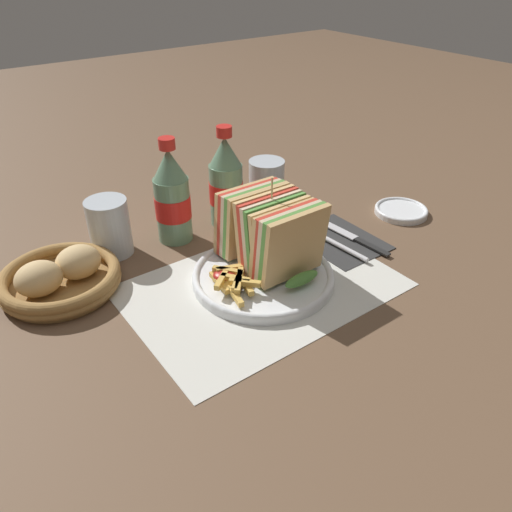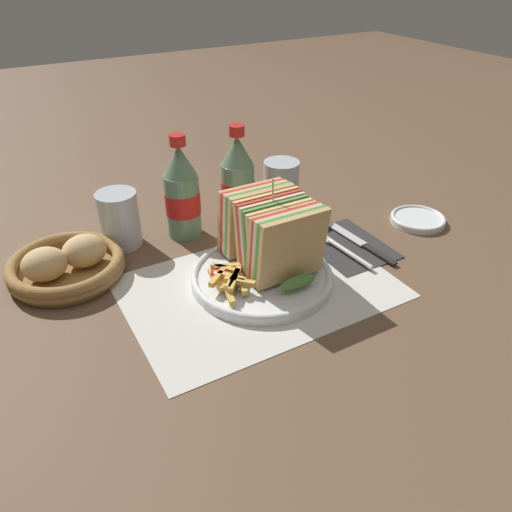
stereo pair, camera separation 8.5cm
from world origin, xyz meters
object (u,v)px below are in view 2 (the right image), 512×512
Objects in this scene: club_sandwich at (272,233)px; knife at (358,241)px; coke_bottle_near at (182,194)px; bread_basket at (66,265)px; glass_far at (120,222)px; side_saucer at (418,219)px; coke_bottle_far at (238,182)px; fork at (344,250)px; plate_main at (262,276)px; glass_near at (281,189)px.

knife is (0.19, 0.00, -0.07)m from club_sandwich.
bread_basket is (-0.23, -0.04, -0.06)m from coke_bottle_near.
glass_far is 0.60m from side_saucer.
coke_bottle_far is 0.36m from bread_basket.
coke_bottle_near is 0.12m from coke_bottle_far.
club_sandwich is 0.21m from knife.
club_sandwich is at bearing 170.10° from fork.
glass_far reaches higher than fork.
coke_bottle_far is 1.90× the size of glass_far.
plate_main is at bearing -179.71° from knife.
glass_far is at bearing 141.51° from fork.
fork is 1.79× the size of glass_near.
fork is at bearing -5.95° from club_sandwich.
plate_main is 1.19× the size of coke_bottle_near.
glass_near is (0.17, 0.22, 0.04)m from plate_main.
knife is 1.01× the size of bread_basket.
plate_main is at bearing -150.10° from club_sandwich.
fork is (0.15, -0.02, -0.07)m from club_sandwich.
knife is 0.26m from coke_bottle_far.
plate_main is 0.30m from glass_far.
glass_near is (-0.00, 0.22, 0.04)m from fork.
plate_main is 0.28m from glass_near.
coke_bottle_near is at bearing 139.94° from knife.
coke_bottle_near is 1.90× the size of glass_far.
glass_near is 0.54× the size of bread_basket.
knife is at bearing 4.23° from plate_main.
bread_basket is (-0.51, 0.16, 0.02)m from knife.
bread_basket reaches higher than knife.
glass_far is at bearing 173.02° from coke_bottle_far.
fork is at bearing -173.88° from side_saucer.
club_sandwich is 0.95× the size of fork.
coke_bottle_far reaches higher than fork.
plate_main is 0.23m from coke_bottle_far.
coke_bottle_near is (-0.27, 0.20, 0.08)m from knife.
bread_basket is at bearing 154.83° from fork.
club_sandwich is 0.20m from coke_bottle_far.
glass_far is (-0.17, 0.24, 0.04)m from plate_main.
glass_far is at bearing 169.06° from coke_bottle_near.
plate_main is 1.33× the size of club_sandwich.
knife is 0.98× the size of coke_bottle_far.
side_saucer is (0.21, 0.02, -0.00)m from fork.
side_saucer is at bearing -42.26° from glass_near.
coke_bottle_far reaches higher than glass_far.
coke_bottle_near is 1.00× the size of coke_bottle_far.
bread_basket is at bearing 166.84° from side_saucer.
coke_bottle_near is at bearing 103.14° from plate_main.
glass_far is (-0.12, 0.02, -0.04)m from coke_bottle_near.
fork is 0.96× the size of knife.
coke_bottle_far is (-0.11, 0.21, 0.08)m from fork.
club_sandwich is 0.92× the size of bread_basket.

